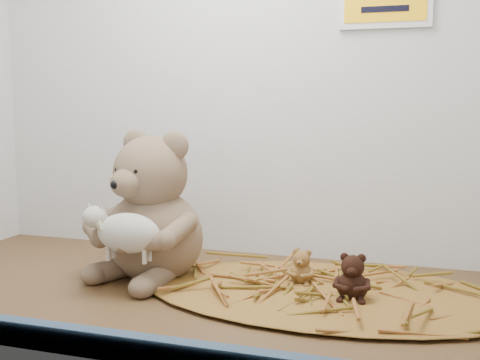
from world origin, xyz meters
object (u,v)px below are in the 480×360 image
(toy_lamb, at_px, (128,233))
(mini_teddy_tan, at_px, (302,265))
(main_teddy, at_px, (154,205))
(mini_teddy_brown, at_px, (353,275))

(toy_lamb, height_order, mini_teddy_tan, toy_lamb)
(mini_teddy_tan, bearing_deg, toy_lamb, -155.34)
(main_teddy, xyz_separation_m, mini_teddy_brown, (0.38, -0.04, -0.09))
(main_teddy, bearing_deg, mini_teddy_tan, 22.63)
(mini_teddy_brown, bearing_deg, main_teddy, 171.18)
(toy_lamb, distance_m, mini_teddy_tan, 0.32)
(main_teddy, bearing_deg, toy_lamb, -71.32)
(main_teddy, height_order, toy_lamb, main_teddy)
(toy_lamb, bearing_deg, main_teddy, 90.00)
(mini_teddy_tan, height_order, mini_teddy_brown, mini_teddy_brown)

